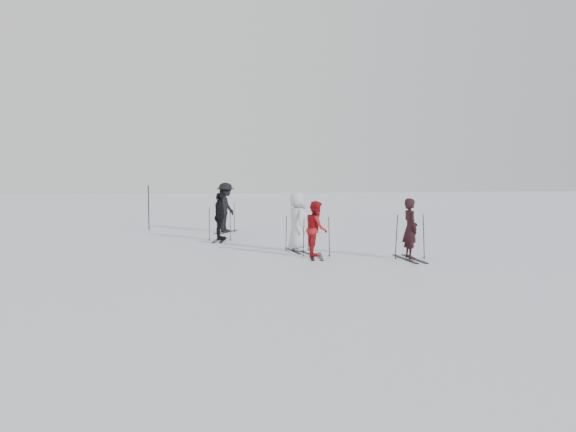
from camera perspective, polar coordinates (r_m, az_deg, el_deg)
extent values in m
plane|color=silver|center=(16.81, 0.67, -3.64)|extent=(120.00, 120.00, 0.00)
imported|color=black|center=(15.51, 12.31, -1.34)|extent=(0.41, 0.61, 1.63)
imported|color=#A71217|center=(15.62, 2.90, -1.38)|extent=(0.72, 0.85, 1.54)
imported|color=silver|center=(16.83, 0.95, -0.64)|extent=(0.61, 0.89, 1.75)
imported|color=black|center=(19.76, -6.95, -0.11)|extent=(0.60, 1.03, 1.65)
imported|color=black|center=(22.75, -6.36, 0.84)|extent=(1.25, 1.47, 1.97)
cylinder|color=black|center=(24.24, -13.98, 0.82)|extent=(0.05, 0.05, 1.87)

